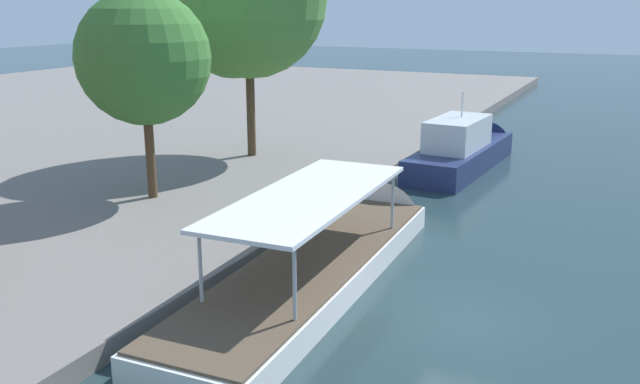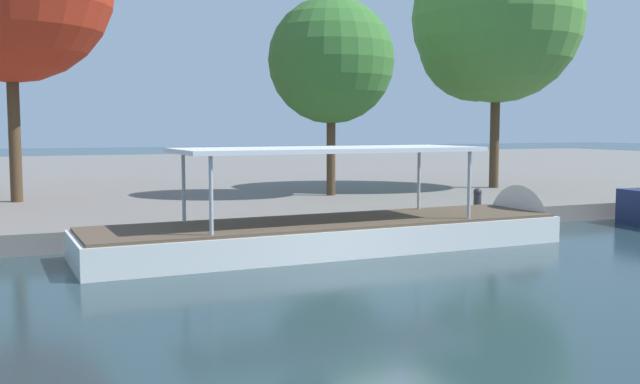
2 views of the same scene
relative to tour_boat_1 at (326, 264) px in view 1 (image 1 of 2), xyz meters
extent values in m
plane|color=#23383D|center=(-1.56, -4.74, -0.27)|extent=(220.00, 220.00, 0.00)
cube|color=silver|center=(-1.18, -0.04, -0.14)|extent=(13.88, 3.77, 1.27)
cone|color=silver|center=(6.20, 0.22, -0.14)|extent=(1.50, 3.01, 2.96)
cube|color=brown|center=(-1.18, -0.04, 0.54)|extent=(13.60, 3.60, 0.08)
cylinder|color=#B2B2B7|center=(2.55, 1.41, 1.54)|extent=(0.10, 0.10, 1.92)
cylinder|color=#B2B2B7|center=(2.65, -1.22, 1.54)|extent=(0.10, 0.10, 1.92)
cylinder|color=#B2B2B7|center=(-5.01, 1.14, 1.54)|extent=(0.10, 0.10, 1.92)
cylinder|color=#B2B2B7|center=(-4.92, -1.49, 1.54)|extent=(0.10, 0.10, 1.92)
cube|color=silver|center=(-1.18, -0.04, 2.56)|extent=(8.64, 3.32, 0.12)
cube|color=navy|center=(15.58, -0.30, 0.17)|extent=(9.97, 3.38, 1.57)
cone|color=navy|center=(20.88, -0.63, 0.17)|extent=(1.36, 2.70, 2.63)
cube|color=silver|center=(14.85, -0.25, 1.71)|extent=(4.55, 2.49, 1.51)
cube|color=black|center=(16.56, -0.36, 1.79)|extent=(1.31, 2.15, 0.91)
cylinder|color=silver|center=(15.34, -0.28, 3.10)|extent=(0.08, 0.08, 1.27)
cylinder|color=#2D2D33|center=(20.68, 2.78, 0.65)|extent=(0.22, 0.22, 0.65)
sphere|color=#2D2D33|center=(20.68, 2.78, 1.03)|extent=(0.24, 0.24, 0.24)
cylinder|color=#2D2D33|center=(5.75, 2.76, 0.57)|extent=(0.27, 0.27, 0.48)
sphere|color=#2D2D33|center=(5.75, 2.76, 0.88)|extent=(0.30, 0.30, 0.30)
cylinder|color=#4C3823|center=(2.91, 9.14, 2.14)|extent=(0.37, 0.37, 3.63)
sphere|color=#38702D|center=(2.91, 9.14, 5.91)|extent=(5.20, 5.20, 5.20)
sphere|color=#38702D|center=(2.61, 8.89, 5.38)|extent=(3.60, 3.60, 3.60)
sphere|color=#38702D|center=(2.17, 9.30, 5.46)|extent=(3.44, 3.44, 3.44)
cylinder|color=#4C3823|center=(11.50, 9.65, 2.79)|extent=(0.44, 0.44, 4.93)
sphere|color=#4C8438|center=(10.68, 10.02, 7.04)|extent=(5.39, 5.39, 5.39)
camera|label=1|loc=(-18.06, -8.48, 7.88)|focal=38.08mm
camera|label=2|loc=(-9.26, -18.53, 3.19)|focal=40.78mm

